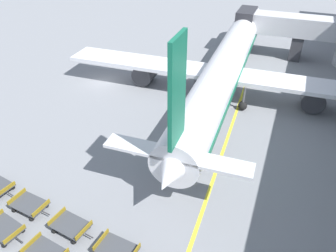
{
  "coord_description": "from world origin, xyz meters",
  "views": [
    {
      "loc": [
        21.8,
        -32.66,
        18.62
      ],
      "look_at": [
        12.27,
        -8.59,
        1.39
      ],
      "focal_mm": 35.0,
      "sensor_mm": 36.0,
      "label": 1
    }
  ],
  "objects_px": {
    "baggage_dolly_row_mid_a_col_c": "(71,226)",
    "baggage_dolly_row_mid_a_col_b": "(30,205)",
    "airplane": "(226,66)",
    "baggage_dolly_row_mid_a_col_d": "(117,250)",
    "baggage_dolly_row_near_col_b": "(4,229)"
  },
  "relations": [
    {
      "from": "baggage_dolly_row_near_col_b",
      "to": "baggage_dolly_row_mid_a_col_b",
      "type": "height_order",
      "value": "same"
    },
    {
      "from": "baggage_dolly_row_near_col_b",
      "to": "baggage_dolly_row_mid_a_col_c",
      "type": "xyz_separation_m",
      "value": [
        4.06,
        1.87,
        0.0
      ]
    },
    {
      "from": "baggage_dolly_row_mid_a_col_c",
      "to": "airplane",
      "type": "bearing_deg",
      "value": 78.37
    },
    {
      "from": "baggage_dolly_row_near_col_b",
      "to": "baggage_dolly_row_mid_a_col_d",
      "type": "distance_m",
      "value": 8.07
    },
    {
      "from": "baggage_dolly_row_mid_a_col_d",
      "to": "baggage_dolly_row_mid_a_col_b",
      "type": "bearing_deg",
      "value": 172.88
    },
    {
      "from": "baggage_dolly_row_mid_a_col_d",
      "to": "baggage_dolly_row_near_col_b",
      "type": "bearing_deg",
      "value": -170.18
    },
    {
      "from": "baggage_dolly_row_mid_a_col_b",
      "to": "baggage_dolly_row_mid_a_col_c",
      "type": "height_order",
      "value": "same"
    },
    {
      "from": "baggage_dolly_row_mid_a_col_b",
      "to": "baggage_dolly_row_mid_a_col_d",
      "type": "relative_size",
      "value": 1.0
    },
    {
      "from": "baggage_dolly_row_mid_a_col_c",
      "to": "baggage_dolly_row_mid_a_col_b",
      "type": "bearing_deg",
      "value": 173.0
    },
    {
      "from": "baggage_dolly_row_mid_a_col_c",
      "to": "baggage_dolly_row_mid_a_col_d",
      "type": "distance_m",
      "value": 3.92
    },
    {
      "from": "airplane",
      "to": "baggage_dolly_row_mid_a_col_b",
      "type": "height_order",
      "value": "airplane"
    },
    {
      "from": "baggage_dolly_row_mid_a_col_b",
      "to": "baggage_dolly_row_mid_a_col_c",
      "type": "relative_size",
      "value": 1.0
    },
    {
      "from": "airplane",
      "to": "baggage_dolly_row_mid_a_col_d",
      "type": "distance_m",
      "value": 24.65
    },
    {
      "from": "baggage_dolly_row_near_col_b",
      "to": "baggage_dolly_row_mid_a_col_b",
      "type": "bearing_deg",
      "value": 87.62
    },
    {
      "from": "airplane",
      "to": "baggage_dolly_row_mid_a_col_d",
      "type": "xyz_separation_m",
      "value": [
        -1.04,
        -24.44,
        -3.01
      ]
    }
  ]
}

